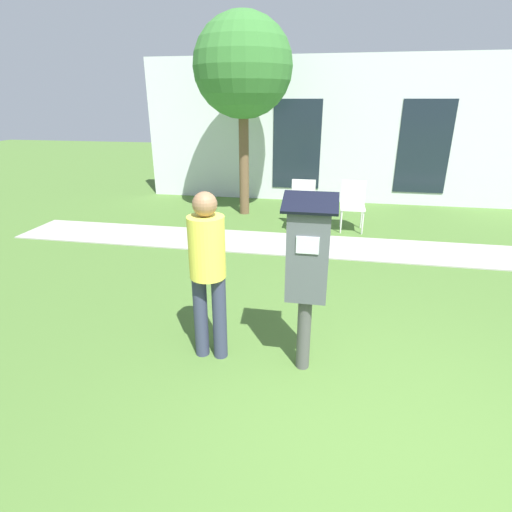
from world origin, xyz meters
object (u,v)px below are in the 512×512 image
Objects in this scene: person_standing at (208,265)px; outdoor_chair_left at (303,200)px; outdoor_chair_middle at (353,202)px; parking_meter at (307,264)px.

outdoor_chair_left is at bearing 95.24° from person_standing.
outdoor_chair_middle is (1.44, 4.33, -0.40)m from person_standing.
outdoor_chair_middle is at bearing 82.45° from parking_meter.
parking_meter is at bearing -77.01° from outdoor_chair_left.
person_standing is (-0.87, 0.02, -0.09)m from parking_meter.
outdoor_chair_left is at bearing 94.55° from parking_meter.
parking_meter reaches higher than person_standing.
parking_meter is at bearing -82.25° from outdoor_chair_middle.
person_standing reaches higher than outdoor_chair_left.
outdoor_chair_left and outdoor_chair_middle have the same top height.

